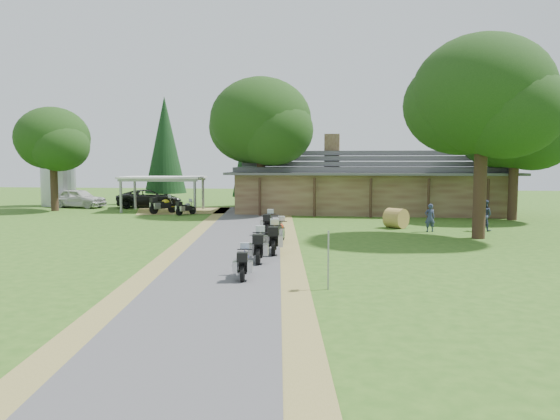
# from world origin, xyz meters

# --- Properties ---
(ground) EXTENTS (120.00, 120.00, 0.00)m
(ground) POSITION_xyz_m (0.00, 0.00, 0.00)
(ground) COLOR #2D5718
(ground) RESTS_ON ground
(driveway) EXTENTS (51.95, 51.95, 0.00)m
(driveway) POSITION_xyz_m (-0.50, 4.00, 0.00)
(driveway) COLOR #414244
(driveway) RESTS_ON ground
(lodge) EXTENTS (21.40, 9.40, 4.90)m
(lodge) POSITION_xyz_m (6.00, 24.00, 2.45)
(lodge) COLOR brown
(lodge) RESTS_ON ground
(silo) EXTENTS (3.27, 3.27, 6.11)m
(silo) POSITION_xyz_m (-21.71, 26.43, 3.06)
(silo) COLOR gray
(silo) RESTS_ON ground
(carport) EXTENTS (6.83, 4.92, 2.78)m
(carport) POSITION_xyz_m (-10.45, 22.60, 1.39)
(carport) COLOR silver
(carport) RESTS_ON ground
(car_white_sedan) EXTENTS (3.68, 6.54, 2.06)m
(car_white_sedan) POSITION_xyz_m (-18.86, 24.68, 1.03)
(car_white_sedan) COLOR silver
(car_white_sedan) RESTS_ON ground
(car_dark_suv) EXTENTS (4.78, 6.61, 2.33)m
(car_dark_suv) POSITION_xyz_m (-12.94, 25.81, 1.16)
(car_dark_suv) COLOR black
(car_dark_suv) RESTS_ON ground
(motorcycle_row_a) EXTENTS (0.75, 1.71, 1.13)m
(motorcycle_row_a) POSITION_xyz_m (1.18, -1.82, 0.57)
(motorcycle_row_a) COLOR #1B1990
(motorcycle_row_a) RESTS_ON ground
(motorcycle_row_b) EXTENTS (0.85, 2.02, 1.34)m
(motorcycle_row_b) POSITION_xyz_m (1.17, 1.32, 0.67)
(motorcycle_row_b) COLOR #97999D
(motorcycle_row_b) RESTS_ON ground
(motorcycle_row_c) EXTENTS (0.89, 2.12, 1.41)m
(motorcycle_row_c) POSITION_xyz_m (1.44, 3.41, 0.70)
(motorcycle_row_c) COLOR #E1A107
(motorcycle_row_c) RESTS_ON ground
(motorcycle_row_d) EXTENTS (0.73, 1.85, 1.24)m
(motorcycle_row_d) POSITION_xyz_m (1.24, 6.45, 0.62)
(motorcycle_row_d) COLOR #D34620
(motorcycle_row_d) RESTS_ON ground
(motorcycle_row_e) EXTENTS (0.64, 1.90, 1.29)m
(motorcycle_row_e) POSITION_xyz_m (0.22, 9.71, 0.65)
(motorcycle_row_e) COLOR black
(motorcycle_row_e) RESTS_ON ground
(motorcycle_carport_a) EXTENTS (1.80, 2.05, 1.41)m
(motorcycle_carport_a) POSITION_xyz_m (-9.72, 20.44, 0.71)
(motorcycle_carport_a) COLOR gold
(motorcycle_carport_a) RESTS_ON ground
(motorcycle_carport_b) EXTENTS (1.31, 1.76, 1.17)m
(motorcycle_carport_b) POSITION_xyz_m (-7.63, 19.58, 0.58)
(motorcycle_carport_b) COLOR gray
(motorcycle_carport_b) RESTS_ON ground
(person_a) EXTENTS (0.59, 0.47, 1.87)m
(person_a) POSITION_xyz_m (9.09, 11.81, 0.93)
(person_a) COLOR #2D3653
(person_a) RESTS_ON ground
(person_b) EXTENTS (0.74, 0.70, 2.11)m
(person_b) POSITION_xyz_m (12.23, 12.63, 1.06)
(person_b) COLOR #2D3653
(person_b) RESTS_ON ground
(hay_bale) EXTENTS (1.60, 1.61, 1.19)m
(hay_bale) POSITION_xyz_m (7.33, 13.34, 0.59)
(hay_bale) COLOR olive
(hay_bale) RESTS_ON ground
(sign_post) EXTENTS (0.33, 0.05, 1.83)m
(sign_post) POSITION_xyz_m (4.09, -3.06, 0.92)
(sign_post) COLOR gray
(sign_post) RESTS_ON ground
(oak_lodge_left) EXTENTS (7.58, 7.58, 11.34)m
(oak_lodge_left) POSITION_xyz_m (-2.16, 20.87, 5.67)
(oak_lodge_left) COLOR black
(oak_lodge_left) RESTS_ON ground
(oak_lodge_right) EXTENTS (6.81, 6.81, 10.35)m
(oak_lodge_right) POSITION_xyz_m (15.53, 19.13, 5.18)
(oak_lodge_right) COLOR black
(oak_lodge_right) RESTS_ON ground
(oak_driveway) EXTENTS (7.14, 7.14, 11.85)m
(oak_driveway) POSITION_xyz_m (11.23, 9.42, 5.93)
(oak_driveway) COLOR black
(oak_driveway) RESTS_ON ground
(oak_silo) EXTENTS (5.85, 5.85, 9.45)m
(oak_silo) POSITION_xyz_m (-19.22, 21.47, 4.73)
(oak_silo) COLOR black
(oak_silo) RESTS_ON ground
(cedar_near) EXTENTS (3.40, 3.40, 10.64)m
(cedar_near) POSITION_xyz_m (-4.25, 28.00, 5.32)
(cedar_near) COLOR black
(cedar_near) RESTS_ON ground
(cedar_far) EXTENTS (3.89, 3.89, 10.10)m
(cedar_far) POSITION_xyz_m (-12.92, 30.07, 5.05)
(cedar_far) COLOR black
(cedar_far) RESTS_ON ground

